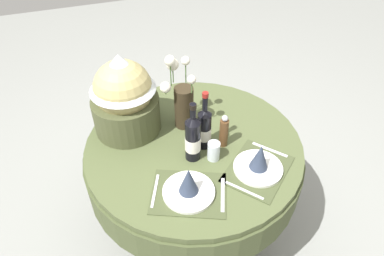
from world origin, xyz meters
TOP-DOWN VIEW (x-y plane):
  - ground at (0.00, 0.00)m, footprint 8.00×8.00m
  - dining_table at (0.00, 0.00)m, footprint 1.17×1.17m
  - place_setting_left at (-0.13, -0.31)m, footprint 0.42×0.37m
  - place_setting_right at (0.23, -0.28)m, footprint 0.43×0.42m
  - flower_vase at (-0.01, 0.17)m, footprint 0.18×0.18m
  - wine_bottle_centre at (-0.04, -0.10)m, footprint 0.08×0.08m
  - wine_bottle_rear at (0.04, -0.04)m, footprint 0.07×0.07m
  - tumbler_near_right at (0.06, -0.14)m, footprint 0.06×0.06m
  - pepper_mill at (0.14, -0.06)m, footprint 0.05×0.05m
  - gift_tub_back_left at (-0.30, 0.24)m, footprint 0.36×0.36m

SIDE VIEW (x-z plane):
  - ground at x=0.00m, z-range 0.00..0.00m
  - dining_table at x=0.00m, z-range 0.22..0.95m
  - place_setting_left at x=-0.13m, z-range 0.70..0.86m
  - place_setting_right at x=0.23m, z-range 0.70..0.86m
  - tumbler_near_right at x=0.06m, z-range 0.73..0.83m
  - pepper_mill at x=0.14m, z-range 0.72..0.92m
  - wine_bottle_rear at x=0.04m, z-range 0.68..1.02m
  - wine_bottle_centre at x=-0.04m, z-range 0.69..1.03m
  - flower_vase at x=-0.01m, z-range 0.70..1.12m
  - gift_tub_back_left at x=-0.30m, z-range 0.74..1.19m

